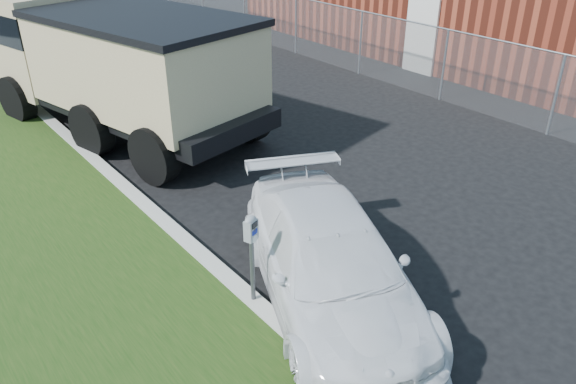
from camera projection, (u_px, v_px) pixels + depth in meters
ground at (399, 247)px, 8.65m from camera, size 120.00×120.00×0.00m
chainlink_fence at (361, 30)px, 16.14m from camera, size 0.06×30.06×30.00m
parking_meter at (251, 241)px, 6.89m from camera, size 0.20×0.17×1.28m
white_wagon at (328, 260)px, 7.27m from camera, size 3.35×4.62×1.24m
dump_truck at (110, 59)px, 12.26m from camera, size 4.18×7.55×2.80m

